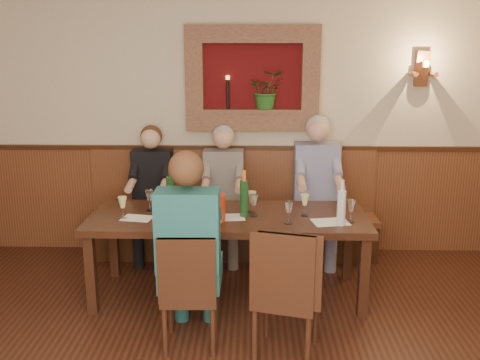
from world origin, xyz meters
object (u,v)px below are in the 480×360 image
object	(u,v)px
person_bench_left	(152,205)
person_bench_mid	(223,206)
person_bench_right	(316,202)
wine_bottle_green_b	(170,192)
water_bottle	(341,207)
bench	(233,225)
person_chair_front	(190,264)
wine_bottle_green_a	(244,198)
chair_near_left	(190,313)
chair_near_right	(286,318)
spittoon_bucket	(214,208)
dining_table	(228,223)

from	to	relation	value
person_bench_left	person_bench_mid	bearing A→B (deg)	-0.01
person_bench_mid	person_bench_right	distance (m)	0.95
wine_bottle_green_b	water_bottle	world-z (taller)	wine_bottle_green_b
bench	person_bench_mid	size ratio (longest dim) A/B	2.15
person_bench_left	person_bench_right	bearing A→B (deg)	-0.11
bench	person_chair_front	bearing A→B (deg)	-98.12
wine_bottle_green_a	chair_near_left	bearing A→B (deg)	-115.42
person_bench_left	water_bottle	world-z (taller)	person_bench_left
person_bench_left	person_chair_front	world-z (taller)	person_chair_front
chair_near_right	wine_bottle_green_b	size ratio (longest dim) A/B	2.56
wine_bottle_green_a	wine_bottle_green_b	size ratio (longest dim) A/B	1.05
wine_bottle_green_b	water_bottle	distance (m)	1.51
person_chair_front	wine_bottle_green_b	bearing A→B (deg)	106.72
chair_near_right	person_chair_front	distance (m)	0.79
chair_near_left	person_bench_left	bearing A→B (deg)	107.21
chair_near_right	person_bench_right	xyz separation A→B (m)	(0.41, 1.79, 0.34)
person_bench_mid	chair_near_left	bearing A→B (deg)	-95.25
wine_bottle_green_a	wine_bottle_green_b	bearing A→B (deg)	163.79
bench	water_bottle	bearing A→B (deg)	-51.90
person_bench_mid	person_bench_right	bearing A→B (deg)	-0.19
person_bench_right	water_bottle	distance (m)	1.12
person_bench_mid	person_chair_front	xyz separation A→B (m)	(-0.16, -1.61, 0.04)
chair_near_left	spittoon_bucket	xyz separation A→B (m)	(0.13, 0.69, 0.60)
spittoon_bucket	wine_bottle_green_a	world-z (taller)	wine_bottle_green_a
bench	chair_near_right	distance (m)	1.96
chair_near_left	wine_bottle_green_a	world-z (taller)	wine_bottle_green_a
bench	person_chair_front	world-z (taller)	person_chair_front
person_bench_left	chair_near_left	bearing A→B (deg)	-70.99
spittoon_bucket	water_bottle	distance (m)	1.05
chair_near_left	person_bench_mid	size ratio (longest dim) A/B	0.65
person_chair_front	spittoon_bucket	distance (m)	0.67
bench	dining_table	bearing A→B (deg)	-90.00
chair_near_right	person_chair_front	bearing A→B (deg)	179.74
person_chair_front	person_bench_left	bearing A→B (deg)	109.78
chair_near_left	person_bench_left	distance (m)	1.81
chair_near_left	wine_bottle_green_a	size ratio (longest dim) A/B	2.23
chair_near_left	person_bench_left	world-z (taller)	person_bench_left
person_bench_left	wine_bottle_green_a	distance (m)	1.35
person_bench_left	wine_bottle_green_a	xyz separation A→B (m)	(0.96, -0.88, 0.34)
person_chair_front	water_bottle	world-z (taller)	person_chair_front
bench	person_bench_left	distance (m)	0.87
dining_table	water_bottle	bearing A→B (deg)	-14.76
bench	person_bench_mid	world-z (taller)	person_bench_mid
dining_table	chair_near_right	bearing A→B (deg)	-64.75
dining_table	chair_near_right	distance (m)	1.13
person_bench_mid	spittoon_bucket	distance (m)	1.04
chair_near_right	spittoon_bucket	bearing A→B (deg)	139.81
chair_near_right	wine_bottle_green_a	distance (m)	1.16
dining_table	person_bench_left	bearing A→B (deg)	134.56
bench	wine_bottle_green_b	size ratio (longest dim) A/B	7.75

